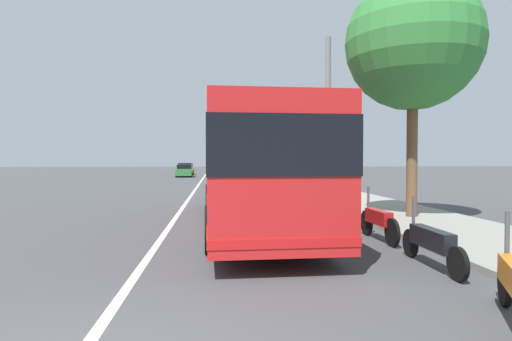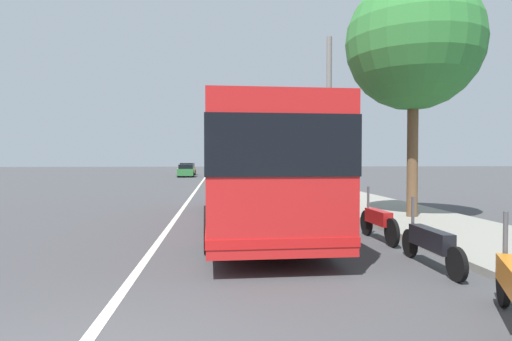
{
  "view_description": "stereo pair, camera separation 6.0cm",
  "coord_description": "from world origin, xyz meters",
  "px_view_note": "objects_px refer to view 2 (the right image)",
  "views": [
    {
      "loc": [
        -3.55,
        -1.36,
        1.96
      ],
      "look_at": [
        8.38,
        -2.49,
        1.64
      ],
      "focal_mm": 29.54,
      "sensor_mm": 36.0,
      "label": 1
    },
    {
      "loc": [
        -3.55,
        -1.42,
        1.96
      ],
      "look_at": [
        8.38,
        -2.49,
        1.64
      ],
      "focal_mm": 29.54,
      "sensor_mm": 36.0,
      "label": 2
    }
  ],
  "objects_px": {
    "utility_pole": "(329,117)",
    "car_ahead_same_lane": "(187,169)",
    "motorcycle_nearest_curb": "(378,221)",
    "car_far_distant": "(229,172)",
    "motorcycle_by_tree": "(339,205)",
    "car_side_street": "(186,171)",
    "coach_bus": "(249,165)",
    "motorcycle_angled": "(430,243)",
    "car_oncoming": "(225,175)",
    "roadside_tree_mid_block": "(414,43)"
  },
  "relations": [
    {
      "from": "utility_pole",
      "to": "car_ahead_same_lane",
      "type": "bearing_deg",
      "value": 17.45
    },
    {
      "from": "motorcycle_nearest_curb",
      "to": "car_far_distant",
      "type": "distance_m",
      "value": 33.81
    },
    {
      "from": "motorcycle_by_tree",
      "to": "car_side_street",
      "type": "distance_m",
      "value": 35.03
    },
    {
      "from": "coach_bus",
      "to": "car_ahead_same_lane",
      "type": "xyz_separation_m",
      "value": [
        41.01,
        4.85,
        -1.09
      ]
    },
    {
      "from": "motorcycle_angled",
      "to": "car_oncoming",
      "type": "xyz_separation_m",
      "value": [
        27.06,
        3.28,
        0.22
      ]
    },
    {
      "from": "car_far_distant",
      "to": "roadside_tree_mid_block",
      "type": "xyz_separation_m",
      "value": [
        -30.61,
        -5.09,
        4.97
      ]
    },
    {
      "from": "car_oncoming",
      "to": "car_ahead_same_lane",
      "type": "xyz_separation_m",
      "value": [
        19.24,
        4.45,
        0.02
      ]
    },
    {
      "from": "car_ahead_same_lane",
      "to": "roadside_tree_mid_block",
      "type": "relative_size",
      "value": 0.52
    },
    {
      "from": "coach_bus",
      "to": "motorcycle_nearest_curb",
      "type": "distance_m",
      "value": 4.21
    },
    {
      "from": "car_ahead_same_lane",
      "to": "roadside_tree_mid_block",
      "type": "height_order",
      "value": "roadside_tree_mid_block"
    },
    {
      "from": "car_oncoming",
      "to": "roadside_tree_mid_block",
      "type": "height_order",
      "value": "roadside_tree_mid_block"
    },
    {
      "from": "coach_bus",
      "to": "car_oncoming",
      "type": "height_order",
      "value": "coach_bus"
    },
    {
      "from": "motorcycle_angled",
      "to": "car_oncoming",
      "type": "relative_size",
      "value": 0.47
    },
    {
      "from": "coach_bus",
      "to": "car_ahead_same_lane",
      "type": "distance_m",
      "value": 41.31
    },
    {
      "from": "motorcycle_by_tree",
      "to": "roadside_tree_mid_block",
      "type": "height_order",
      "value": "roadside_tree_mid_block"
    },
    {
      "from": "car_side_street",
      "to": "car_ahead_same_lane",
      "type": "xyz_separation_m",
      "value": [
        5.87,
        0.29,
        0.04
      ]
    },
    {
      "from": "motorcycle_by_tree",
      "to": "car_ahead_same_lane",
      "type": "bearing_deg",
      "value": 19.83
    },
    {
      "from": "motorcycle_angled",
      "to": "car_ahead_same_lane",
      "type": "distance_m",
      "value": 46.95
    },
    {
      "from": "car_side_street",
      "to": "utility_pole",
      "type": "relative_size",
      "value": 0.5
    },
    {
      "from": "motorcycle_by_tree",
      "to": "utility_pole",
      "type": "relative_size",
      "value": 0.26
    },
    {
      "from": "roadside_tree_mid_block",
      "to": "motorcycle_by_tree",
      "type": "bearing_deg",
      "value": 75.24
    },
    {
      "from": "coach_bus",
      "to": "motorcycle_nearest_curb",
      "type": "bearing_deg",
      "value": -134.53
    },
    {
      "from": "coach_bus",
      "to": "car_far_distant",
      "type": "distance_m",
      "value": 30.98
    },
    {
      "from": "motorcycle_nearest_curb",
      "to": "roadside_tree_mid_block",
      "type": "bearing_deg",
      "value": -39.03
    },
    {
      "from": "motorcycle_by_tree",
      "to": "car_oncoming",
      "type": "bearing_deg",
      "value": 18.03
    },
    {
      "from": "motorcycle_nearest_curb",
      "to": "car_ahead_same_lane",
      "type": "xyz_separation_m",
      "value": [
        43.74,
        7.76,
        0.23
      ]
    },
    {
      "from": "utility_pole",
      "to": "motorcycle_by_tree",
      "type": "bearing_deg",
      "value": 167.2
    },
    {
      "from": "car_far_distant",
      "to": "utility_pole",
      "type": "height_order",
      "value": "utility_pole"
    },
    {
      "from": "motorcycle_by_tree",
      "to": "car_oncoming",
      "type": "relative_size",
      "value": 0.47
    },
    {
      "from": "car_oncoming",
      "to": "utility_pole",
      "type": "bearing_deg",
      "value": -159.9
    },
    {
      "from": "car_side_street",
      "to": "car_ahead_same_lane",
      "type": "bearing_deg",
      "value": -179.38
    },
    {
      "from": "motorcycle_nearest_curb",
      "to": "motorcycle_by_tree",
      "type": "relative_size",
      "value": 0.94
    },
    {
      "from": "roadside_tree_mid_block",
      "to": "utility_pole",
      "type": "distance_m",
      "value": 9.43
    },
    {
      "from": "car_far_distant",
      "to": "car_oncoming",
      "type": "height_order",
      "value": "car_oncoming"
    },
    {
      "from": "motorcycle_by_tree",
      "to": "utility_pole",
      "type": "xyz_separation_m",
      "value": [
        8.74,
        -1.99,
        3.79
      ]
    },
    {
      "from": "coach_bus",
      "to": "car_oncoming",
      "type": "distance_m",
      "value": 21.8
    },
    {
      "from": "motorcycle_by_tree",
      "to": "car_side_street",
      "type": "bearing_deg",
      "value": 21.21
    },
    {
      "from": "car_oncoming",
      "to": "roadside_tree_mid_block",
      "type": "distance_m",
      "value": 22.69
    },
    {
      "from": "car_far_distant",
      "to": "car_side_street",
      "type": "distance_m",
      "value": 6.28
    },
    {
      "from": "car_far_distant",
      "to": "car_ahead_same_lane",
      "type": "distance_m",
      "value": 11.22
    },
    {
      "from": "coach_bus",
      "to": "roadside_tree_mid_block",
      "type": "height_order",
      "value": "roadside_tree_mid_block"
    },
    {
      "from": "motorcycle_angled",
      "to": "motorcycle_by_tree",
      "type": "bearing_deg",
      "value": -0.48
    },
    {
      "from": "car_side_street",
      "to": "car_ahead_same_lane",
      "type": "relative_size",
      "value": 1.06
    },
    {
      "from": "utility_pole",
      "to": "car_far_distant",
      "type": "bearing_deg",
      "value": 12.87
    },
    {
      "from": "motorcycle_nearest_curb",
      "to": "car_oncoming",
      "type": "height_order",
      "value": "car_oncoming"
    },
    {
      "from": "car_oncoming",
      "to": "motorcycle_angled",
      "type": "bearing_deg",
      "value": -177.06
    },
    {
      "from": "coach_bus",
      "to": "utility_pole",
      "type": "height_order",
      "value": "utility_pole"
    },
    {
      "from": "car_far_distant",
      "to": "motorcycle_by_tree",
      "type": "bearing_deg",
      "value": -172.09
    },
    {
      "from": "motorcycle_angled",
      "to": "utility_pole",
      "type": "height_order",
      "value": "utility_pole"
    },
    {
      "from": "coach_bus",
      "to": "motorcycle_by_tree",
      "type": "relative_size",
      "value": 5.25
    }
  ]
}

